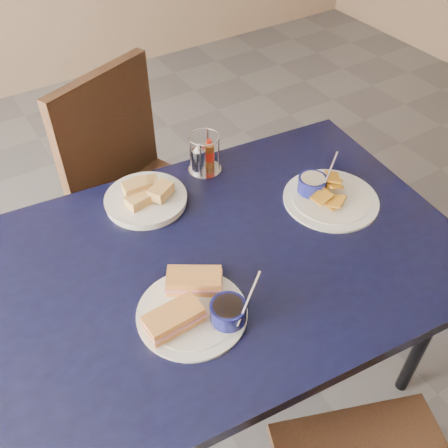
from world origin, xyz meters
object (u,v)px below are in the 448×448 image
dining_table (223,268)px  sandwich_plate (195,306)px  plantain_plate (325,194)px  chair_far (141,177)px  bread_basket (146,197)px  condiment_caddy (203,157)px

dining_table → sandwich_plate: (-0.16, -0.13, 0.08)m
dining_table → plantain_plate: plantain_plate is taller
chair_far → sandwich_plate: bearing=-104.5°
plantain_plate → dining_table: bearing=-175.2°
dining_table → chair_far: (0.04, 0.67, -0.13)m
bread_basket → condiment_caddy: bearing=11.3°
plantain_plate → bread_basket: 0.56m
bread_basket → condiment_caddy: size_ratio=1.83×
bread_basket → dining_table: bearing=-75.1°
bread_basket → condiment_caddy: condiment_caddy is taller
chair_far → condiment_caddy: 0.41m
condiment_caddy → bread_basket: bearing=-168.7°
dining_table → sandwich_plate: 0.22m
condiment_caddy → plantain_plate: bearing=-52.6°
chair_far → bread_basket: (-0.13, -0.36, 0.21)m
plantain_plate → condiment_caddy: (-0.25, 0.32, 0.04)m
chair_far → plantain_plate: bearing=-61.0°
sandwich_plate → condiment_caddy: bearing=57.4°
chair_far → sandwich_plate: chair_far is taller
dining_table → sandwich_plate: bearing=-141.2°
condiment_caddy → sandwich_plate: bearing=-122.6°
chair_far → bread_basket: bearing=-109.6°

